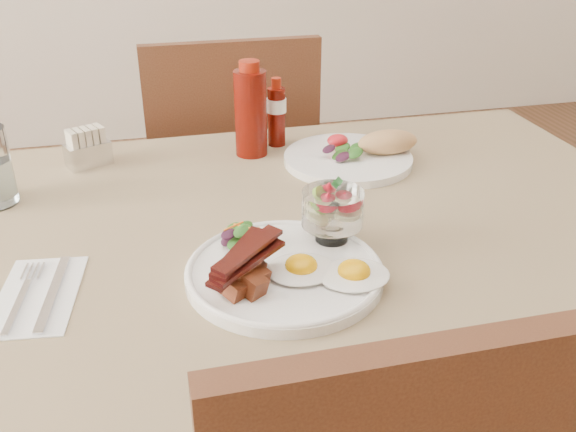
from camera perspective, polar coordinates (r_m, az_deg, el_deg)
name	(u,v)px	position (r m, az deg, el deg)	size (l,w,h in m)	color
table	(289,266)	(1.10, 0.10, -4.50)	(1.33, 0.88, 0.75)	brown
chair_far	(230,183)	(1.75, -5.14, 2.95)	(0.42, 0.42, 0.93)	brown
main_plate	(284,273)	(0.91, -0.32, -5.09)	(0.28, 0.28, 0.02)	white
fried_eggs	(327,270)	(0.89, 3.52, -4.84)	(0.18, 0.14, 0.03)	white
bacon_potato_pile	(245,269)	(0.85, -3.87, -4.74)	(0.12, 0.11, 0.06)	maroon
side_salad	(241,238)	(0.95, -4.19, -1.93)	(0.06, 0.06, 0.04)	#1C5015
fruit_cup	(332,209)	(0.95, 3.97, 0.65)	(0.09, 0.09, 0.09)	white
second_plate	(358,154)	(1.29, 6.20, 5.52)	(0.28, 0.25, 0.06)	white
ketchup_bottle	(251,112)	(1.30, -3.34, 9.25)	(0.08, 0.08, 0.19)	#550B04
hot_sauce_bottle	(276,113)	(1.35, -1.03, 9.13)	(0.05, 0.05, 0.14)	#550B04
sugar_caddy	(88,149)	(1.32, -17.39, 5.68)	(0.09, 0.08, 0.08)	silver
napkin_cutlery	(39,295)	(0.94, -21.29, -6.55)	(0.13, 0.20, 0.01)	white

